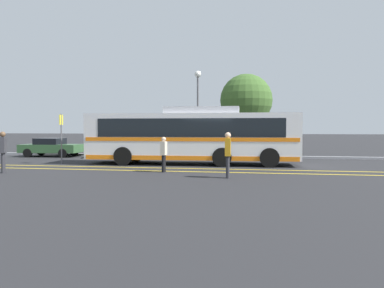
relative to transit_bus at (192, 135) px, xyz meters
The scene contains 13 objects.
ground_plane 1.90m from the transit_bus, ahead, with size 220.00×220.00×0.00m, color #262628.
lane_strip_0 2.72m from the transit_bus, 90.43° to the right, with size 0.20×31.50×0.01m, color gold.
lane_strip_1 3.86m from the transit_bus, 90.27° to the right, with size 0.20×31.50×0.01m, color gold.
curb_strip 5.33m from the transit_bus, 90.18° to the left, with size 39.50×0.36×0.15m, color #99999E.
transit_bus is the anchor object (origin of this frame).
parked_car_0 11.47m from the transit_bus, 160.38° to the left, with size 4.18×2.17×1.30m.
parked_car_1 5.86m from the transit_bus, 141.26° to the left, with size 4.05×2.18×1.61m.
pedestrian_0 9.40m from the transit_bus, 144.54° to the right, with size 0.36×0.47×1.86m.
pedestrian_1 4.00m from the transit_bus, 99.55° to the right, with size 0.23×0.43×1.61m.
pedestrian_2 5.96m from the transit_bus, 66.33° to the right, with size 0.24×0.43×1.84m.
bus_stop_sign 7.29m from the transit_bus, behind, with size 0.07×0.40×2.80m.
street_lamp 6.46m from the transit_bus, 95.98° to the left, with size 0.45×0.45×6.06m.
tree_0 9.18m from the transit_bus, 72.13° to the left, with size 3.96×3.96×6.12m.
Camera 1 is at (2.53, -20.28, 2.01)m, focal length 35.00 mm.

